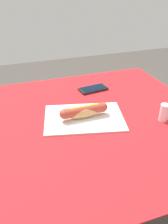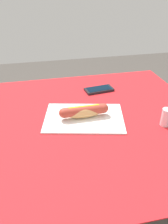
% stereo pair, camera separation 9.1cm
% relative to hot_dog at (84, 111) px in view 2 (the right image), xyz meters
% --- Properties ---
extents(dining_table, '(1.15, 0.93, 0.75)m').
position_rel_hot_dog_xyz_m(dining_table, '(0.06, 0.02, -0.16)').
color(dining_table, brown).
rests_on(dining_table, ground).
extents(paper_wrapper, '(0.36, 0.29, 0.01)m').
position_rel_hot_dog_xyz_m(paper_wrapper, '(0.00, 0.00, -0.03)').
color(paper_wrapper, silver).
rests_on(paper_wrapper, dining_table).
extents(hot_dog, '(0.20, 0.05, 0.05)m').
position_rel_hot_dog_xyz_m(hot_dog, '(0.00, 0.00, 0.00)').
color(hot_dog, tan).
rests_on(hot_dog, paper_wrapper).
extents(cell_phone, '(0.15, 0.09, 0.01)m').
position_rel_hot_dog_xyz_m(cell_phone, '(-0.13, -0.24, -0.03)').
color(cell_phone, black).
rests_on(cell_phone, dining_table).
extents(salt_shaker, '(0.04, 0.04, 0.07)m').
position_rel_hot_dog_xyz_m(salt_shaker, '(-0.30, 0.12, 0.00)').
color(salt_shaker, silver).
rests_on(salt_shaker, dining_table).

